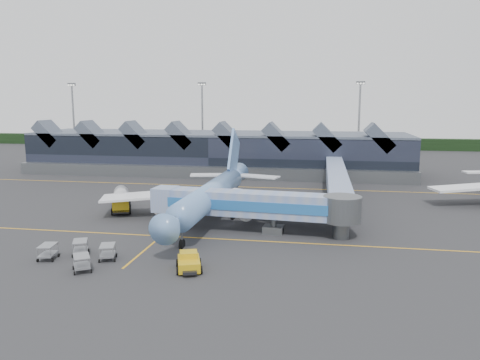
% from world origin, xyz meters
% --- Properties ---
extents(ground, '(260.00, 260.00, 0.00)m').
position_xyz_m(ground, '(0.00, 0.00, 0.00)').
color(ground, '#252527').
rests_on(ground, ground).
extents(taxi_stripes, '(120.00, 60.00, 0.01)m').
position_xyz_m(taxi_stripes, '(0.00, 10.00, 0.01)').
color(taxi_stripes, gold).
rests_on(taxi_stripes, ground).
extents(tree_line_far, '(260.00, 4.00, 4.00)m').
position_xyz_m(tree_line_far, '(0.00, 110.00, 2.00)').
color(tree_line_far, black).
rests_on(tree_line_far, ground).
extents(terminal, '(90.00, 22.25, 12.52)m').
position_xyz_m(terminal, '(-5.07, 47.35, 4.88)').
color(terminal, black).
rests_on(terminal, ground).
extents(light_masts, '(132.40, 42.56, 22.45)m').
position_xyz_m(light_masts, '(21.00, 62.80, 12.49)').
color(light_masts, gray).
rests_on(light_masts, ground).
extents(main_airliner, '(34.39, 39.50, 12.70)m').
position_xyz_m(main_airliner, '(4.38, 2.35, 3.73)').
color(main_airliner, '#6793D1').
rests_on(main_airliner, ground).
extents(jet_bridge, '(27.59, 6.24, 5.47)m').
position_xyz_m(jet_bridge, '(12.67, -4.11, 3.60)').
color(jet_bridge, '#768FC5').
rests_on(jet_bridge, ground).
extents(fuel_truck, '(5.84, 9.63, 3.30)m').
position_xyz_m(fuel_truck, '(-11.17, 4.96, 1.85)').
color(fuel_truck, black).
rests_on(fuel_truck, ground).
extents(pushback_tug, '(3.43, 4.40, 1.78)m').
position_xyz_m(pushback_tug, '(6.81, -19.13, 0.80)').
color(pushback_tug, gold).
rests_on(pushback_tug, ground).
extents(baggage_carts, '(8.44, 7.50, 1.65)m').
position_xyz_m(baggage_carts, '(-5.50, -18.52, 0.92)').
color(baggage_carts, gray).
rests_on(baggage_carts, ground).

